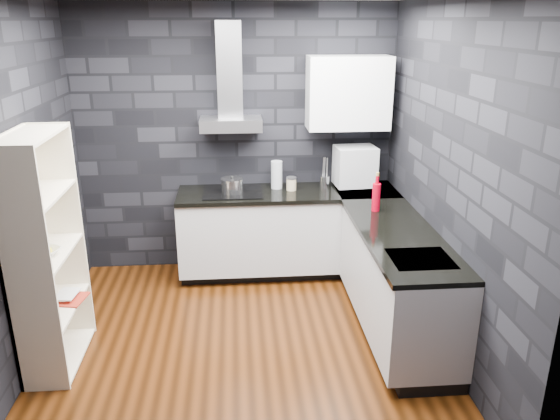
{
  "coord_description": "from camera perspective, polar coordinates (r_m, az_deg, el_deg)",
  "views": [
    {
      "loc": [
        -0.01,
        -3.9,
        2.53
      ],
      "look_at": [
        0.35,
        0.45,
        1.0
      ],
      "focal_mm": 35.0,
      "sensor_mm": 36.0,
      "label": 1
    }
  ],
  "objects": [
    {
      "name": "counter_corner_top",
      "position": [
        5.61,
        9.0,
        1.98
      ],
      "size": [
        0.62,
        0.62,
        0.04
      ],
      "primitive_type": "cube",
      "color": "black",
      "rests_on": "counter_right_cab"
    },
    {
      "name": "toekick_back",
      "position": [
        5.82,
        0.75,
        -5.9
      ],
      "size": [
        2.18,
        0.5,
        0.1
      ],
      "primitive_type": "cube",
      "color": "black",
      "rests_on": "ground"
    },
    {
      "name": "counter_right_cab",
      "position": [
        4.68,
        12.13,
        -7.12
      ],
      "size": [
        0.6,
        1.8,
        0.76
      ],
      "primitive_type": "cube",
      "color": "silver",
      "rests_on": "ground"
    },
    {
      "name": "wall_front",
      "position": [
        2.56,
        -4.01,
        -8.19
      ],
      "size": [
        3.2,
        0.05,
        2.7
      ],
      "primitive_type": "cube",
      "color": "black",
      "rests_on": "ground"
    },
    {
      "name": "book_red",
      "position": [
        4.6,
        -22.04,
        -7.41
      ],
      "size": [
        0.19,
        0.06,
        0.25
      ],
      "primitive_type": "imported",
      "rotation": [
        0.0,
        0.0,
        -0.19
      ],
      "color": "maroon",
      "rests_on": "bookshelf"
    },
    {
      "name": "counter_right_top",
      "position": [
        4.52,
        12.36,
        -2.58
      ],
      "size": [
        0.62,
        1.8,
        0.04
      ],
      "primitive_type": "cube",
      "color": "black",
      "rests_on": "counter_right_cab"
    },
    {
      "name": "ground",
      "position": [
        4.65,
        -3.96,
        -13.71
      ],
      "size": [
        3.2,
        3.2,
        0.0
      ],
      "primitive_type": "plane",
      "color": "#3F1D09"
    },
    {
      "name": "toekick_right",
      "position": [
        4.9,
        12.23,
        -11.61
      ],
      "size": [
        0.5,
        1.78,
        0.1
      ],
      "primitive_type": "cube",
      "color": "black",
      "rests_on": "ground"
    },
    {
      "name": "storage_jar",
      "position": [
        5.49,
        1.19,
        2.69
      ],
      "size": [
        0.12,
        0.12,
        0.12
      ],
      "primitive_type": "cylinder",
      "rotation": [
        0.0,
        0.0,
        -0.24
      ],
      "color": "#C8B388",
      "rests_on": "counter_back_top"
    },
    {
      "name": "glass_vase",
      "position": [
        5.53,
        -0.35,
        3.7
      ],
      "size": [
        0.12,
        0.12,
        0.28
      ],
      "primitive_type": "cylinder",
      "rotation": [
        0.0,
        0.0,
        -0.04
      ],
      "color": "#B2BAC1",
      "rests_on": "counter_back_top"
    },
    {
      "name": "utensil_crock",
      "position": [
        5.57,
        4.66,
        2.93
      ],
      "size": [
        0.13,
        0.13,
        0.13
      ],
      "primitive_type": "cylinder",
      "rotation": [
        0.0,
        0.0,
        -0.38
      ],
      "color": "#B0B1B5",
      "rests_on": "counter_back_top"
    },
    {
      "name": "cooktop",
      "position": [
        5.45,
        -4.94,
        1.91
      ],
      "size": [
        0.58,
        0.5,
        0.01
      ],
      "primitive_type": "cube",
      "color": "black",
      "rests_on": "counter_back_top"
    },
    {
      "name": "counter_back_cab",
      "position": [
        5.61,
        0.81,
        -2.1
      ],
      "size": [
        2.2,
        0.6,
        0.76
      ],
      "primitive_type": "cube",
      "color": "silver",
      "rests_on": "ground"
    },
    {
      "name": "book_second",
      "position": [
        4.61,
        -22.38,
        -7.06
      ],
      "size": [
        0.15,
        0.04,
        0.21
      ],
      "primitive_type": "imported",
      "rotation": [
        0.0,
        0.0,
        -0.14
      ],
      "color": "#B2B2B2",
      "rests_on": "bookshelf"
    },
    {
      "name": "hood_body",
      "position": [
        5.41,
        -5.14,
        8.94
      ],
      "size": [
        0.6,
        0.34,
        0.12
      ],
      "primitive_type": "cube",
      "color": "#A4A4A9",
      "rests_on": "wall_back"
    },
    {
      "name": "wall_left",
      "position": [
        4.38,
        -26.17,
        1.67
      ],
      "size": [
        0.05,
        3.2,
        2.7
      ],
      "primitive_type": "cube",
      "color": "black",
      "rests_on": "ground"
    },
    {
      "name": "appliance_garage",
      "position": [
        5.58,
        7.84,
        4.57
      ],
      "size": [
        0.42,
        0.34,
        0.4
      ],
      "primitive_type": "cube",
      "rotation": [
        0.0,
        0.0,
        0.08
      ],
      "color": "silver",
      "rests_on": "counter_back_top"
    },
    {
      "name": "bookshelf",
      "position": [
        4.37,
        -23.23,
        -4.25
      ],
      "size": [
        0.56,
        0.86,
        1.8
      ],
      "primitive_type": "cube",
      "rotation": [
        0.0,
        0.0,
        -0.3
      ],
      "color": "beige",
      "rests_on": "ground"
    },
    {
      "name": "pot",
      "position": [
        5.4,
        -5.01,
        2.51
      ],
      "size": [
        0.23,
        0.23,
        0.13
      ],
      "primitive_type": "cylinder",
      "rotation": [
        0.0,
        0.0,
        0.1
      ],
      "color": "#B0B1B5",
      "rests_on": "cooktop"
    },
    {
      "name": "fruit_bowl",
      "position": [
        4.3,
        -23.53,
        -4.11
      ],
      "size": [
        0.29,
        0.29,
        0.06
      ],
      "primitive_type": "imported",
      "rotation": [
        0.0,
        0.0,
        -0.4
      ],
      "color": "silver",
      "rests_on": "bookshelf"
    },
    {
      "name": "upper_cabinet",
      "position": [
        5.48,
        7.15,
        12.06
      ],
      "size": [
        0.8,
        0.35,
        0.7
      ],
      "primitive_type": "cube",
      "color": "white",
      "rests_on": "wall_back"
    },
    {
      "name": "sink_rim",
      "position": [
        4.08,
        14.5,
        -4.99
      ],
      "size": [
        0.44,
        0.4,
        0.01
      ],
      "primitive_type": "cube",
      "color": "#A4A4A9",
      "rests_on": "counter_right_top"
    },
    {
      "name": "wall_back",
      "position": [
        5.65,
        -4.56,
        7.21
      ],
      "size": [
        3.2,
        0.05,
        2.7
      ],
      "primitive_type": "cube",
      "color": "black",
      "rests_on": "ground"
    },
    {
      "name": "wall_right",
      "position": [
        4.39,
        17.36,
        2.83
      ],
      "size": [
        0.05,
        3.2,
        2.7
      ],
      "primitive_type": "cube",
      "color": "black",
      "rests_on": "ground"
    },
    {
      "name": "hood_chimney",
      "position": [
        5.42,
        -5.31,
        14.38
      ],
      "size": [
        0.24,
        0.2,
        0.9
      ],
      "primitive_type": "cube",
      "color": "#A4A4A9",
      "rests_on": "hood_body"
    },
    {
      "name": "red_bottle",
      "position": [
        4.94,
        10.01,
        1.32
      ],
      "size": [
        0.09,
        0.09,
        0.25
      ],
      "primitive_type": "cylinder",
      "rotation": [
        0.0,
        0.0,
        -0.31
      ],
      "color": "#A50115",
      "rests_on": "counter_right_top"
    },
    {
      "name": "counter_back_top",
      "position": [
        5.47,
        0.84,
        1.77
      ],
      "size": [
        2.2,
        0.62,
        0.04
      ],
      "primitive_type": "cube",
      "color": "black",
      "rests_on": "counter_back_cab"
    }
  ]
}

